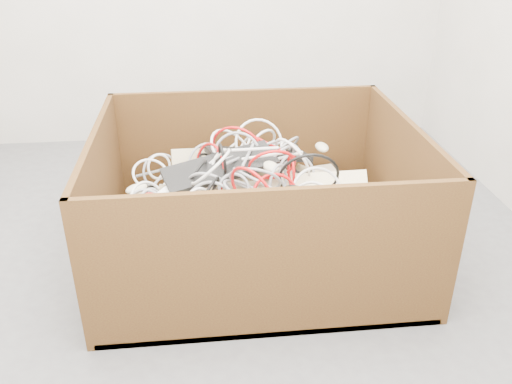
{
  "coord_description": "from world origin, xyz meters",
  "views": [
    {
      "loc": [
        -0.07,
        -1.97,
        1.36
      ],
      "look_at": [
        0.15,
        0.06,
        0.3
      ],
      "focal_mm": 37.8,
      "sensor_mm": 36.0,
      "label": 1
    }
  ],
  "objects": [
    {
      "name": "cable_tangle",
      "position": [
        0.08,
        0.03,
        0.4
      ],
      "size": [
        1.08,
        0.87,
        0.42
      ],
      "color": "gray",
      "rests_on": "keyboard_pile"
    },
    {
      "name": "ground",
      "position": [
        0.0,
        0.0,
        0.0
      ],
      "size": [
        3.0,
        3.0,
        0.0
      ],
      "primitive_type": "plane",
      "color": "#4F4F52",
      "rests_on": "ground"
    },
    {
      "name": "vga_plug",
      "position": [
        0.48,
        -0.09,
        0.36
      ],
      "size": [
        0.06,
        0.06,
        0.03
      ],
      "primitive_type": "cube",
      "rotation": [
        0.09,
        0.14,
        -0.57
      ],
      "color": "#0D36C4",
      "rests_on": "keyboard_pile"
    },
    {
      "name": "cardboard_box",
      "position": [
        0.13,
        0.04,
        0.15
      ],
      "size": [
        1.31,
        1.09,
        0.62
      ],
      "color": "#371A0D",
      "rests_on": "ground"
    },
    {
      "name": "mice_scatter",
      "position": [
        0.13,
        0.05,
        0.35
      ],
      "size": [
        0.95,
        0.68,
        0.19
      ],
      "color": "beige",
      "rests_on": "keyboard_pile"
    },
    {
      "name": "keyboard_pile",
      "position": [
        0.16,
        0.04,
        0.28
      ],
      "size": [
        1.24,
        0.92,
        0.36
      ],
      "color": "beige",
      "rests_on": "cardboard_box"
    },
    {
      "name": "power_strip_left",
      "position": [
        -0.22,
        -0.07,
        0.37
      ],
      "size": [
        0.23,
        0.22,
        0.11
      ],
      "primitive_type": "cube",
      "rotation": [
        0.14,
        -0.26,
        0.72
      ],
      "color": "white",
      "rests_on": "keyboard_pile"
    },
    {
      "name": "power_strip_right",
      "position": [
        -0.08,
        -0.25,
        0.34
      ],
      "size": [
        0.26,
        0.11,
        0.08
      ],
      "primitive_type": "cube",
      "rotation": [
        -0.1,
        0.17,
        -0.25
      ],
      "color": "white",
      "rests_on": "keyboard_pile"
    }
  ]
}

